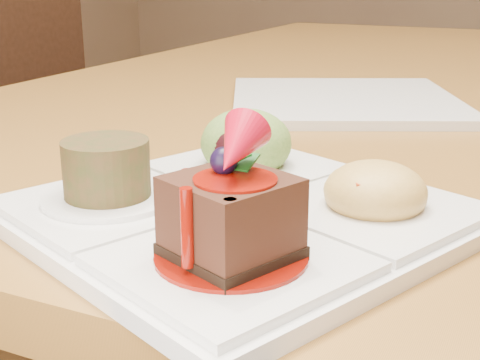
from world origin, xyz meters
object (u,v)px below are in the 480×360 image
at_px(dining_table, 382,110).
at_px(sampler_plate, 243,196).
at_px(second_plate, 344,101).
at_px(chair_left, 49,146).

relative_size(dining_table, sampler_plate, 4.96).
bearing_deg(sampler_plate, dining_table, 118.70).
relative_size(dining_table, second_plate, 6.14).
bearing_deg(chair_left, dining_table, 95.60).
xyz_separation_m(dining_table, sampler_plate, (0.08, -0.75, 0.09)).
bearing_deg(dining_table, sampler_plate, -84.18).
height_order(sampler_plate, second_plate, sampler_plate).
distance_m(dining_table, second_plate, 0.31).
xyz_separation_m(dining_table, second_plate, (0.02, -0.30, 0.07)).
xyz_separation_m(chair_left, sampler_plate, (0.91, -0.83, 0.27)).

